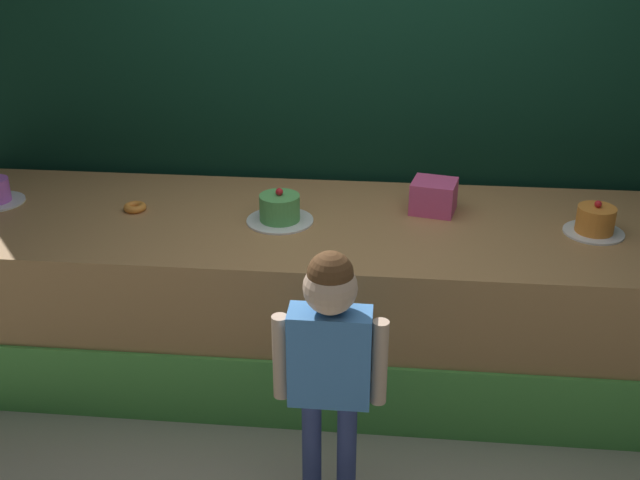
{
  "coord_description": "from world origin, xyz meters",
  "views": [
    {
      "loc": [
        0.16,
        -2.85,
        2.33
      ],
      "look_at": [
        -0.16,
        0.33,
        0.82
      ],
      "focal_mm": 43.1,
      "sensor_mm": 36.0,
      "label": 1
    }
  ],
  "objects": [
    {
      "name": "pink_box",
      "position": [
        0.37,
        0.73,
        0.9
      ],
      "size": [
        0.25,
        0.23,
        0.16
      ],
      "primitive_type": "cube",
      "rotation": [
        0.0,
        0.0,
        -0.21
      ],
      "color": "#E8518E",
      "rests_on": "stage_platform"
    },
    {
      "name": "child_figure",
      "position": [
        -0.04,
        -0.43,
        0.73
      ],
      "size": [
        0.44,
        0.2,
        1.13
      ],
      "color": "#3F4C8C",
      "rests_on": "ground_plane"
    },
    {
      "name": "cake_center_right",
      "position": [
        1.12,
        0.54,
        0.88
      ],
      "size": [
        0.28,
        0.28,
        0.17
      ],
      "color": "white",
      "rests_on": "stage_platform"
    },
    {
      "name": "ground_plane",
      "position": [
        0.0,
        0.0,
        0.0
      ],
      "size": [
        12.0,
        12.0,
        0.0
      ],
      "primitive_type": "plane",
      "color": "#ADA38E"
    },
    {
      "name": "donut",
      "position": [
        -1.12,
        0.59,
        0.83
      ],
      "size": [
        0.11,
        0.11,
        0.04
      ],
      "primitive_type": "torus",
      "color": "orange",
      "rests_on": "stage_platform"
    },
    {
      "name": "cake_center_left",
      "position": [
        -0.37,
        0.53,
        0.88
      ],
      "size": [
        0.33,
        0.33,
        0.17
      ],
      "color": "white",
      "rests_on": "stage_platform"
    },
    {
      "name": "stage_platform",
      "position": [
        0.0,
        0.55,
        0.41
      ],
      "size": [
        4.38,
        1.13,
        0.82
      ],
      "color": "#B27F4C",
      "rests_on": "ground_plane"
    },
    {
      "name": "curtain_backdrop",
      "position": [
        0.0,
        1.21,
        1.31
      ],
      "size": [
        4.83,
        0.08,
        2.63
      ],
      "primitive_type": "cube",
      "color": "black",
      "rests_on": "ground_plane"
    }
  ]
}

